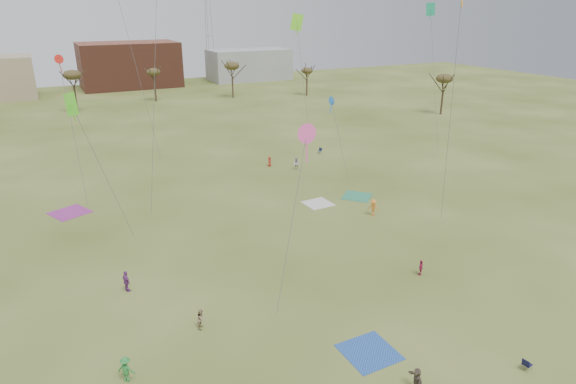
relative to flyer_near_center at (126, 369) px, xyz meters
name	(u,v)px	position (x,y,z in m)	size (l,w,h in m)	color
ground	(360,311)	(16.86, -0.28, -0.84)	(260.00, 260.00, 0.00)	#41531A
flyer_near_center	(126,369)	(0.00, 0.00, 0.00)	(1.09, 0.63, 1.68)	#2B8137
spectator_fore_a	(421,267)	(24.49, 1.89, -0.15)	(0.82, 0.34, 1.39)	#AA1D4C
spectator_fore_b	(201,319)	(5.67, 3.08, -0.10)	(0.73, 0.57, 1.49)	#947C5E
spectator_fore_c	(417,379)	(15.25, -8.45, -0.11)	(1.36, 0.43, 1.47)	brown
flyer_mid_b	(373,208)	(28.40, 14.11, 0.09)	(1.20, 0.69, 1.86)	orange
spectator_mid_d	(126,281)	(1.81, 10.40, 0.06)	(1.05, 0.44, 1.80)	#7E3A8B
spectator_mid_e	(297,164)	(28.42, 32.09, 0.04)	(0.85, 0.67, 1.76)	silver
flyer_far_b	(270,161)	(25.74, 35.24, -0.14)	(0.69, 0.45, 1.41)	#B2291E
blanket_blue	(369,352)	(14.72, -4.46, -0.84)	(3.38, 3.38, 0.03)	#2855AE
blanket_cream	(318,204)	(24.80, 19.80, -0.84)	(2.99, 2.99, 0.03)	silver
blanket_plum	(70,213)	(-1.05, 29.80, -0.84)	(3.65, 3.65, 0.03)	#9B2F88
blanket_olive	(357,196)	(30.11, 19.70, -0.84)	(3.22, 3.22, 0.03)	#318862
camp_chair_center	(526,366)	(22.54, -10.28, -0.58)	(0.62, 0.59, 0.87)	#131335
camp_chair_right	(320,152)	(35.41, 37.66, -0.58)	(0.73, 0.72, 0.87)	#141C37
kites_aloft	(180,0)	(13.09, 30.16, 21.10)	(66.81, 60.14, 27.03)	red
tree_line	(126,82)	(14.01, 78.84, 6.25)	(117.44, 49.32, 8.91)	#3A2B1E
building_brick	(129,65)	(21.86, 119.72, 5.16)	(26.00, 16.00, 12.00)	brown
building_grey	(249,65)	(56.86, 117.72, 3.66)	(24.00, 12.00, 9.00)	gray
radio_tower	(208,13)	(46.86, 124.72, 18.37)	(1.51, 1.72, 41.00)	#9EA3A8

